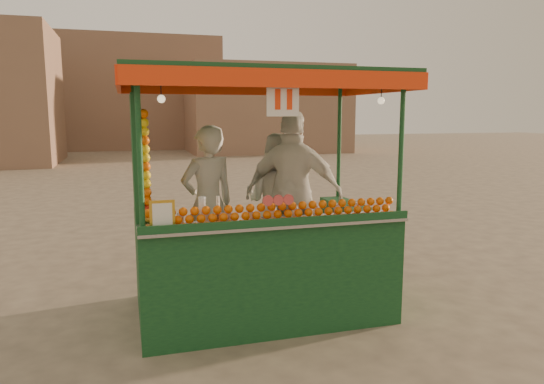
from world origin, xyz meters
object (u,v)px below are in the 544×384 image
object	(u,v)px
vendor_left	(208,204)
juice_cart	(256,239)
vendor_right	(294,195)
vendor_middle	(276,202)

from	to	relation	value
vendor_left	juice_cart	bearing A→B (deg)	118.32
vendor_right	vendor_left	bearing A→B (deg)	20.86
vendor_left	vendor_middle	distance (m)	0.90
vendor_left	vendor_right	distance (m)	1.00
juice_cart	vendor_middle	world-z (taller)	juice_cart
vendor_left	vendor_right	xyz separation A→B (m)	(0.99, -0.14, 0.09)
vendor_right	juice_cart	bearing A→B (deg)	58.33
vendor_left	vendor_middle	xyz separation A→B (m)	(0.88, 0.20, -0.05)
vendor_right	vendor_middle	bearing A→B (deg)	-42.72
juice_cart	vendor_left	world-z (taller)	juice_cart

